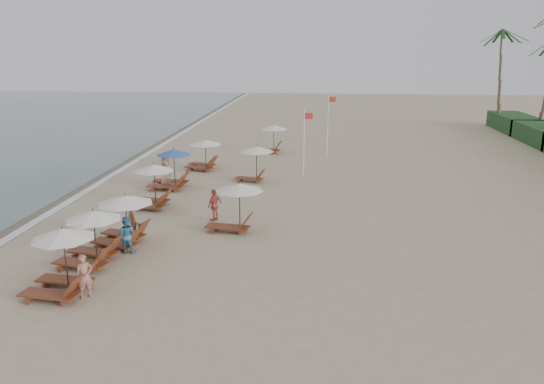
# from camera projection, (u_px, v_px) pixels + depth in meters

# --- Properties ---
(ground) EXTENTS (160.00, 160.00, 0.00)m
(ground) POSITION_uv_depth(u_px,v_px,m) (250.00, 273.00, 19.64)
(ground) COLOR tan
(ground) RESTS_ON ground
(wet_sand_band) EXTENTS (3.20, 140.00, 0.01)m
(wet_sand_band) POSITION_uv_depth(u_px,v_px,m) (60.00, 193.00, 30.38)
(wet_sand_band) COLOR #6B5E4C
(wet_sand_band) RESTS_ON ground
(foam_line) EXTENTS (0.50, 140.00, 0.02)m
(foam_line) POSITION_uv_depth(u_px,v_px,m) (81.00, 194.00, 30.26)
(foam_line) COLOR white
(foam_line) RESTS_ON ground
(lounger_station_0) EXTENTS (2.55, 2.10, 2.39)m
(lounger_station_0) POSITION_uv_depth(u_px,v_px,m) (59.00, 264.00, 17.71)
(lounger_station_0) COLOR brown
(lounger_station_0) RESTS_ON ground
(lounger_station_1) EXTENTS (2.66, 2.32, 2.19)m
(lounger_station_1) POSITION_uv_depth(u_px,v_px,m) (89.00, 240.00, 20.23)
(lounger_station_1) COLOR brown
(lounger_station_1) RESTS_ON ground
(lounger_station_2) EXTENTS (2.71, 2.42, 2.19)m
(lounger_station_2) POSITION_uv_depth(u_px,v_px,m) (121.00, 220.00, 22.25)
(lounger_station_2) COLOR brown
(lounger_station_2) RESTS_ON ground
(lounger_station_3) EXTENTS (2.50, 2.09, 2.33)m
(lounger_station_3) POSITION_uv_depth(u_px,v_px,m) (151.00, 187.00, 27.46)
(lounger_station_3) COLOR brown
(lounger_station_3) RESTS_ON ground
(lounger_station_4) EXTENTS (2.65, 2.09, 2.39)m
(lounger_station_4) POSITION_uv_depth(u_px,v_px,m) (170.00, 172.00, 31.25)
(lounger_station_4) COLOR brown
(lounger_station_4) RESTS_ON ground
(lounger_station_5) EXTENTS (2.62, 2.34, 2.09)m
(lounger_station_5) POSITION_uv_depth(u_px,v_px,m) (202.00, 154.00, 36.12)
(lounger_station_5) COLOR brown
(lounger_station_5) RESTS_ON ground
(inland_station_0) EXTENTS (2.76, 2.24, 2.22)m
(inland_station_0) POSITION_uv_depth(u_px,v_px,m) (234.00, 203.00, 23.84)
(inland_station_0) COLOR brown
(inland_station_0) RESTS_ON ground
(inland_station_1) EXTENTS (2.57, 2.24, 2.22)m
(inland_station_1) POSITION_uv_depth(u_px,v_px,m) (254.00, 158.00, 32.80)
(inland_station_1) COLOR brown
(inland_station_1) RESTS_ON ground
(inland_station_2) EXTENTS (2.88, 2.24, 2.22)m
(inland_station_2) POSITION_uv_depth(u_px,v_px,m) (270.00, 137.00, 41.77)
(inland_station_2) COLOR brown
(inland_station_2) RESTS_ON ground
(beachgoer_near) EXTENTS (0.67, 0.65, 1.54)m
(beachgoer_near) POSITION_uv_depth(u_px,v_px,m) (85.00, 276.00, 17.58)
(beachgoer_near) COLOR #A26858
(beachgoer_near) RESTS_ON ground
(beachgoer_mid_a) EXTENTS (0.78, 0.63, 1.55)m
(beachgoer_mid_a) POSITION_uv_depth(u_px,v_px,m) (126.00, 235.00, 21.44)
(beachgoer_mid_a) COLOR teal
(beachgoer_mid_a) RESTS_ON ground
(beachgoer_mid_b) EXTENTS (1.29, 1.36, 1.85)m
(beachgoer_mid_b) POSITION_uv_depth(u_px,v_px,m) (135.00, 219.00, 22.95)
(beachgoer_mid_b) COLOR #8C6847
(beachgoer_mid_b) RESTS_ON ground
(beachgoer_far_a) EXTENTS (0.80, 1.01, 1.60)m
(beachgoer_far_a) POSITION_uv_depth(u_px,v_px,m) (215.00, 205.00, 25.45)
(beachgoer_far_a) COLOR #D35854
(beachgoer_far_a) RESTS_ON ground
(beachgoer_far_b) EXTENTS (0.74, 1.01, 1.89)m
(beachgoer_far_b) POSITION_uv_depth(u_px,v_px,m) (166.00, 172.00, 31.38)
(beachgoer_far_b) COLOR tan
(beachgoer_far_b) RESTS_ON ground
(flag_pole_near) EXTENTS (0.59, 0.08, 4.31)m
(flag_pole_near) POSITION_uv_depth(u_px,v_px,m) (304.00, 139.00, 34.20)
(flag_pole_near) COLOR silver
(flag_pole_near) RESTS_ON ground
(flag_pole_far) EXTENTS (0.60, 0.08, 4.83)m
(flag_pole_far) POSITION_uv_depth(u_px,v_px,m) (328.00, 123.00, 39.59)
(flag_pole_far) COLOR silver
(flag_pole_far) RESTS_ON ground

